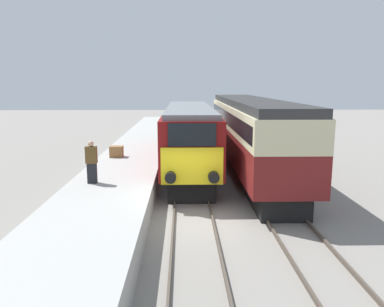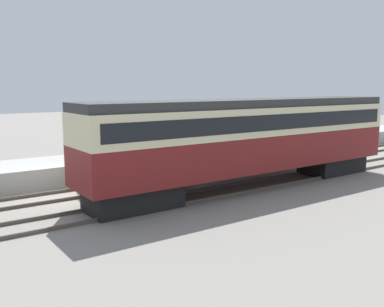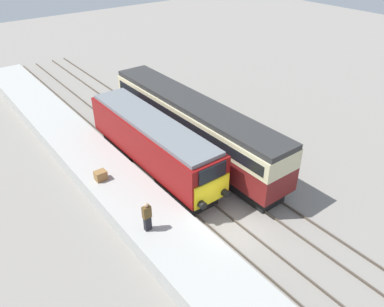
# 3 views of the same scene
# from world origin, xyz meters

# --- Properties ---
(ground_plane) EXTENTS (120.00, 120.00, 0.00)m
(ground_plane) POSITION_xyz_m (0.00, 0.00, 0.00)
(ground_plane) COLOR gray
(platform_left) EXTENTS (3.50, 50.00, 1.01)m
(platform_left) POSITION_xyz_m (-3.30, 8.00, 0.50)
(platform_left) COLOR #A8A8A3
(platform_left) RESTS_ON ground_plane
(rails_near_track) EXTENTS (1.51, 60.00, 0.14)m
(rails_near_track) POSITION_xyz_m (0.00, 5.00, 0.07)
(rails_near_track) COLOR #4C4238
(rails_near_track) RESTS_ON ground_plane
(rails_far_track) EXTENTS (1.50, 60.00, 0.14)m
(rails_far_track) POSITION_xyz_m (3.40, 5.00, 0.07)
(rails_far_track) COLOR #4C4238
(rails_far_track) RESTS_ON ground_plane
(locomotive) EXTENTS (2.70, 12.67, 3.75)m
(locomotive) POSITION_xyz_m (0.00, 7.76, 2.07)
(locomotive) COLOR black
(locomotive) RESTS_ON ground_plane
(passenger_carriage) EXTENTS (2.75, 16.69, 4.15)m
(passenger_carriage) POSITION_xyz_m (3.40, 7.83, 2.50)
(passenger_carriage) COLOR black
(passenger_carriage) RESTS_ON ground_plane
(person_on_platform) EXTENTS (0.44, 0.26, 1.72)m
(person_on_platform) POSITION_xyz_m (-4.03, 1.94, 1.87)
(person_on_platform) COLOR black
(person_on_platform) RESTS_ON platform_left
(luggage_crate) EXTENTS (0.70, 0.56, 0.60)m
(luggage_crate) POSITION_xyz_m (-4.01, 7.44, 1.31)
(luggage_crate) COLOR olive
(luggage_crate) RESTS_ON platform_left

